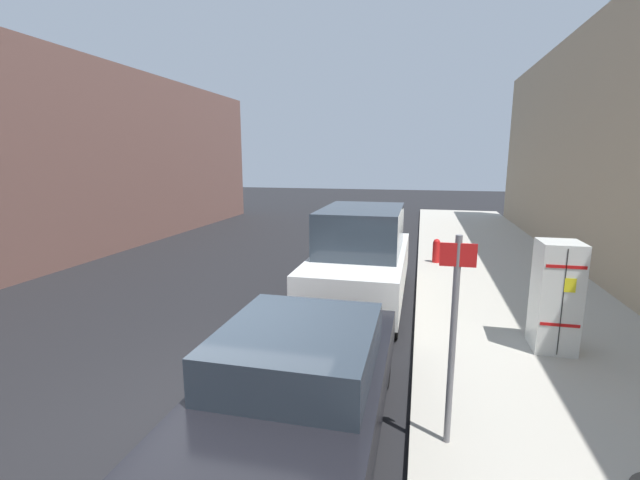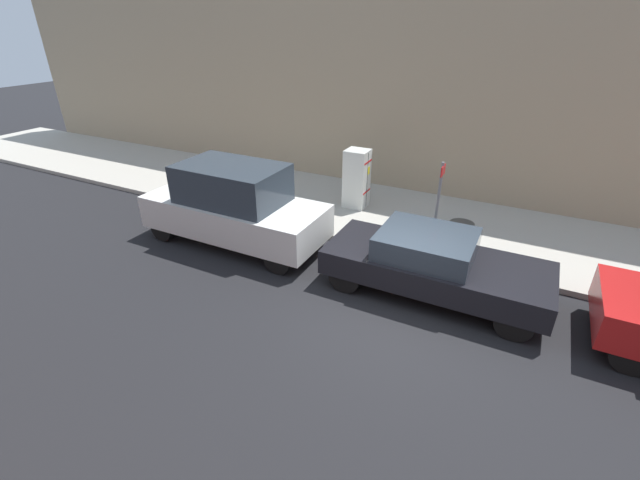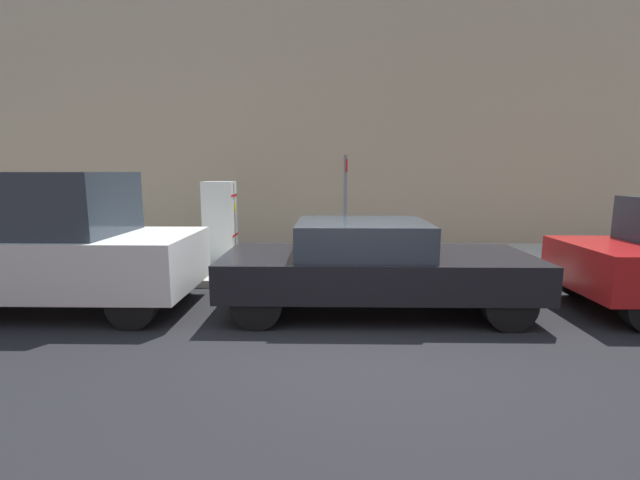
{
  "view_description": "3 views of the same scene",
  "coord_description": "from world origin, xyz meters",
  "px_view_note": "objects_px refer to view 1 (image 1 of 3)",
  "views": [
    {
      "loc": [
        -2.36,
        4.47,
        3.22
      ],
      "look_at": [
        -0.14,
        -4.92,
        1.36
      ],
      "focal_mm": 24.0,
      "sensor_mm": 36.0,
      "label": 1
    },
    {
      "loc": [
        6.95,
        1.89,
        5.41
      ],
      "look_at": [
        -0.68,
        -2.04,
        0.91
      ],
      "focal_mm": 24.0,
      "sensor_mm": 36.0,
      "label": 2
    },
    {
      "loc": [
        5.31,
        -0.25,
        2.15
      ],
      "look_at": [
        -1.18,
        -0.38,
        1.11
      ],
      "focal_mm": 24.0,
      "sensor_mm": 36.0,
      "label": 3
    }
  ],
  "objects_px": {
    "parked_van_white": "(361,256)",
    "parked_sedan_dark": "(294,391)",
    "fire_hydrant": "(436,250)",
    "discarded_refrigerator": "(556,296)",
    "street_sign_post": "(453,330)"
  },
  "relations": [
    {
      "from": "fire_hydrant",
      "to": "parked_van_white",
      "type": "bearing_deg",
      "value": 64.17
    },
    {
      "from": "street_sign_post",
      "to": "parked_van_white",
      "type": "xyz_separation_m",
      "value": [
        1.63,
        -4.84,
        -0.39
      ]
    },
    {
      "from": "parked_van_white",
      "to": "parked_sedan_dark",
      "type": "height_order",
      "value": "parked_van_white"
    },
    {
      "from": "street_sign_post",
      "to": "parked_sedan_dark",
      "type": "xyz_separation_m",
      "value": [
        1.63,
        0.37,
        -0.71
      ]
    },
    {
      "from": "discarded_refrigerator",
      "to": "fire_hydrant",
      "type": "bearing_deg",
      "value": -73.54
    },
    {
      "from": "fire_hydrant",
      "to": "parked_van_white",
      "type": "xyz_separation_m",
      "value": [
        1.75,
        3.62,
        0.55
      ]
    },
    {
      "from": "street_sign_post",
      "to": "fire_hydrant",
      "type": "xyz_separation_m",
      "value": [
        -0.12,
        -8.47,
        -0.94
      ]
    },
    {
      "from": "discarded_refrigerator",
      "to": "street_sign_post",
      "type": "bearing_deg",
      "value": 57.88
    },
    {
      "from": "street_sign_post",
      "to": "fire_hydrant",
      "type": "distance_m",
      "value": 8.52
    },
    {
      "from": "parked_van_white",
      "to": "fire_hydrant",
      "type": "bearing_deg",
      "value": -115.83
    },
    {
      "from": "discarded_refrigerator",
      "to": "parked_van_white",
      "type": "height_order",
      "value": "parked_van_white"
    },
    {
      "from": "fire_hydrant",
      "to": "parked_van_white",
      "type": "height_order",
      "value": "parked_van_white"
    },
    {
      "from": "fire_hydrant",
      "to": "parked_sedan_dark",
      "type": "height_order",
      "value": "parked_sedan_dark"
    },
    {
      "from": "parked_van_white",
      "to": "parked_sedan_dark",
      "type": "relative_size",
      "value": 1.04
    },
    {
      "from": "discarded_refrigerator",
      "to": "parked_sedan_dark",
      "type": "relative_size",
      "value": 0.38
    }
  ]
}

